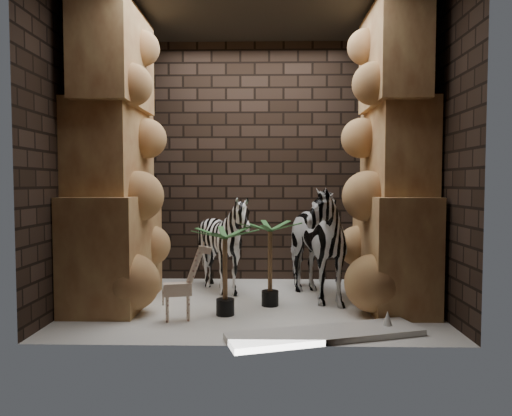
{
  "coord_description": "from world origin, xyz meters",
  "views": [
    {
      "loc": [
        0.14,
        -4.76,
        1.23
      ],
      "look_at": [
        0.04,
        0.15,
        0.97
      ],
      "focal_mm": 33.19,
      "sensor_mm": 36.0,
      "label": 1
    }
  ],
  "objects_px": {
    "palm_front": "(270,263)",
    "surfboard": "(326,334)",
    "zebra_left": "(224,249)",
    "giraffe_toy": "(177,281)",
    "zebra_right": "(308,233)",
    "palm_back": "(225,271)"
  },
  "relations": [
    {
      "from": "zebra_right",
      "to": "giraffe_toy",
      "type": "height_order",
      "value": "zebra_right"
    },
    {
      "from": "giraffe_toy",
      "to": "surfboard",
      "type": "distance_m",
      "value": 1.38
    },
    {
      "from": "giraffe_toy",
      "to": "palm_front",
      "type": "xyz_separation_m",
      "value": [
        0.83,
        0.54,
        0.07
      ]
    },
    {
      "from": "zebra_right",
      "to": "giraffe_toy",
      "type": "xyz_separation_m",
      "value": [
        -1.23,
        -0.82,
        -0.34
      ]
    },
    {
      "from": "zebra_right",
      "to": "surfboard",
      "type": "height_order",
      "value": "zebra_right"
    },
    {
      "from": "zebra_right",
      "to": "zebra_left",
      "type": "height_order",
      "value": "zebra_right"
    },
    {
      "from": "surfboard",
      "to": "zebra_right",
      "type": "bearing_deg",
      "value": 74.26
    },
    {
      "from": "palm_front",
      "to": "palm_back",
      "type": "height_order",
      "value": "palm_front"
    },
    {
      "from": "zebra_left",
      "to": "palm_back",
      "type": "xyz_separation_m",
      "value": [
        0.08,
        -0.87,
        -0.08
      ]
    },
    {
      "from": "zebra_left",
      "to": "giraffe_toy",
      "type": "distance_m",
      "value": 1.11
    },
    {
      "from": "surfboard",
      "to": "giraffe_toy",
      "type": "bearing_deg",
      "value": 143.72
    },
    {
      "from": "zebra_right",
      "to": "surfboard",
      "type": "bearing_deg",
      "value": -108.2
    },
    {
      "from": "zebra_left",
      "to": "palm_front",
      "type": "height_order",
      "value": "zebra_left"
    },
    {
      "from": "palm_front",
      "to": "surfboard",
      "type": "distance_m",
      "value": 1.14
    },
    {
      "from": "palm_front",
      "to": "palm_back",
      "type": "xyz_separation_m",
      "value": [
        -0.42,
        -0.35,
        -0.02
      ]
    },
    {
      "from": "zebra_left",
      "to": "palm_front",
      "type": "bearing_deg",
      "value": -31.84
    },
    {
      "from": "giraffe_toy",
      "to": "palm_front",
      "type": "relative_size",
      "value": 0.83
    },
    {
      "from": "zebra_left",
      "to": "surfboard",
      "type": "distance_m",
      "value": 1.82
    },
    {
      "from": "zebra_right",
      "to": "palm_front",
      "type": "xyz_separation_m",
      "value": [
        -0.4,
        -0.28,
        -0.27
      ]
    },
    {
      "from": "giraffe_toy",
      "to": "palm_front",
      "type": "bearing_deg",
      "value": 19.62
    },
    {
      "from": "zebra_right",
      "to": "palm_back",
      "type": "bearing_deg",
      "value": -162.43
    },
    {
      "from": "zebra_right",
      "to": "palm_back",
      "type": "distance_m",
      "value": 1.07
    }
  ]
}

